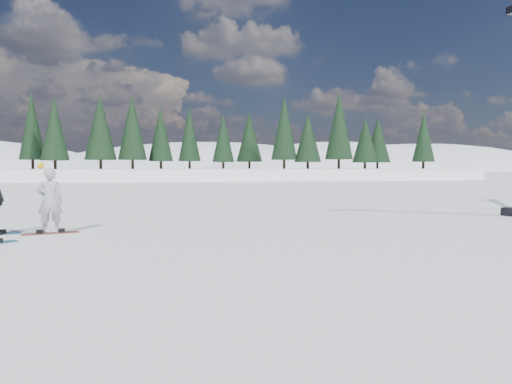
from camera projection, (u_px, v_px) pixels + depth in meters
ground at (68, 241)px, 12.56m from camera, size 420.00×420.00×0.00m
alpine_backdrop at (131, 206)px, 197.18m from camera, size 412.50×227.00×53.20m
snowboarder_woman at (50, 200)px, 13.87m from camera, size 0.74×0.54×2.00m
snowboard_woman at (51, 233)px, 13.92m from camera, size 1.52×0.67×0.03m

